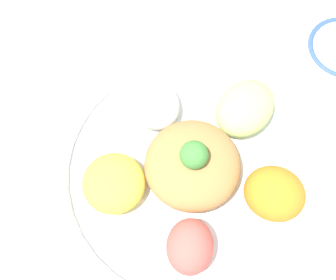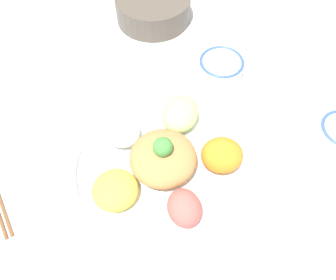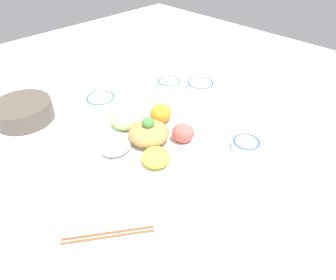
% 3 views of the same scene
% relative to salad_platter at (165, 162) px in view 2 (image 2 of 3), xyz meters
% --- Properties ---
extents(ground_plane, '(2.40, 2.40, 0.00)m').
position_rel_salad_platter_xyz_m(ground_plane, '(0.01, 0.01, -0.03)').
color(ground_plane, white).
extents(salad_platter, '(0.37, 0.37, 0.10)m').
position_rel_salad_platter_xyz_m(salad_platter, '(0.00, 0.00, 0.00)').
color(salad_platter, white).
rests_on(salad_platter, ground_plane).
extents(rice_bowl_blue, '(0.10, 0.10, 0.05)m').
position_rel_salad_platter_xyz_m(rice_bowl_blue, '(-0.02, -0.28, -0.00)').
color(rice_bowl_blue, white).
rests_on(rice_bowl_blue, ground_plane).
extents(side_serving_bowl, '(0.20, 0.20, 0.07)m').
position_rel_salad_platter_xyz_m(side_serving_bowl, '(0.21, -0.40, 0.01)').
color(side_serving_bowl, '#51473D').
rests_on(side_serving_bowl, ground_plane).
extents(serving_spoon_main, '(0.11, 0.12, 0.01)m').
position_rel_salad_platter_xyz_m(serving_spoon_main, '(0.30, -0.12, -0.02)').
color(serving_spoon_main, white).
rests_on(serving_spoon_main, ground_plane).
extents(serving_spoon_extra, '(0.12, 0.09, 0.01)m').
position_rel_salad_platter_xyz_m(serving_spoon_extra, '(-0.10, -0.44, -0.02)').
color(serving_spoon_extra, white).
rests_on(serving_spoon_extra, ground_plane).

